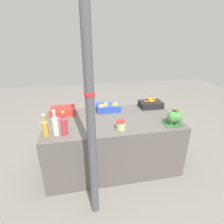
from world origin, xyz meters
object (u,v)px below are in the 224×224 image
at_px(pickle_jar, 121,125).
at_px(juice_bottle_ruby, 64,125).
at_px(apple_crate, 63,110).
at_px(support_pole, 90,107).
at_px(juice_bottle_amber, 45,127).
at_px(carrot_crate, 151,104).
at_px(sparrow_bird, 175,109).
at_px(broccoli_pile, 175,117).
at_px(orange_crate, 108,107).
at_px(juice_bottle_cloudy, 55,125).

bearing_deg(pickle_jar, juice_bottle_ruby, 178.76).
distance_m(apple_crate, pickle_jar, 0.95).
height_order(apple_crate, juice_bottle_ruby, juice_bottle_ruby).
xyz_separation_m(support_pole, juice_bottle_amber, (-0.48, 0.45, -0.38)).
relative_size(support_pole, carrot_crate, 7.08).
bearing_deg(pickle_jar, support_pole, -131.56).
xyz_separation_m(juice_bottle_ruby, sparrow_bird, (1.35, -0.00, 0.09)).
bearing_deg(broccoli_pile, apple_crate, 156.73).
bearing_deg(broccoli_pile, orange_crate, 141.19).
bearing_deg(sparrow_bird, pickle_jar, -165.22).
xyz_separation_m(juice_bottle_amber, juice_bottle_cloudy, (0.11, -0.00, 0.02)).
bearing_deg(broccoli_pile, carrot_crate, 95.99).
height_order(apple_crate, pickle_jar, apple_crate).
relative_size(orange_crate, juice_bottle_amber, 1.30).
xyz_separation_m(broccoli_pile, pickle_jar, (-0.71, -0.01, -0.04)).
bearing_deg(juice_bottle_ruby, broccoli_pile, -0.34).
bearing_deg(pickle_jar, juice_bottle_amber, 179.06).
distance_m(apple_crate, juice_bottle_cloudy, 0.61).
bearing_deg(support_pole, juice_bottle_amber, 137.34).
relative_size(apple_crate, juice_bottle_cloudy, 1.13).
distance_m(carrot_crate, juice_bottle_amber, 1.63).
relative_size(apple_crate, orange_crate, 1.00).
distance_m(support_pole, broccoli_pile, 1.24).
height_order(orange_crate, pickle_jar, orange_crate).
bearing_deg(apple_crate, juice_bottle_ruby, -84.43).
bearing_deg(broccoli_pile, pickle_jar, -179.51).
xyz_separation_m(carrot_crate, sparrow_bird, (0.05, -0.61, 0.16)).
relative_size(orange_crate, broccoli_pile, 1.48).
distance_m(orange_crate, carrot_crate, 0.69).
distance_m(carrot_crate, broccoli_pile, 0.62).
xyz_separation_m(apple_crate, broccoli_pile, (1.43, -0.61, 0.04)).
xyz_separation_m(support_pole, pickle_jar, (0.38, 0.43, -0.43)).
distance_m(support_pole, orange_crate, 1.18).
xyz_separation_m(juice_bottle_amber, sparrow_bird, (1.56, -0.00, 0.10)).
height_order(support_pole, juice_bottle_ruby, support_pole).
bearing_deg(broccoli_pile, juice_bottle_amber, 179.70).
xyz_separation_m(apple_crate, sparrow_bird, (1.41, -0.61, 0.15)).
xyz_separation_m(apple_crate, juice_bottle_cloudy, (-0.03, -0.60, 0.07)).
relative_size(juice_bottle_amber, juice_bottle_ruby, 0.94).
distance_m(juice_bottle_amber, pickle_jar, 0.87).
height_order(support_pole, sparrow_bird, support_pole).
xyz_separation_m(juice_bottle_cloudy, pickle_jar, (0.75, -0.01, -0.07)).
relative_size(broccoli_pile, juice_bottle_amber, 0.88).
bearing_deg(broccoli_pile, juice_bottle_cloudy, 179.68).
bearing_deg(support_pole, broccoli_pile, 21.86).
height_order(broccoli_pile, juice_bottle_ruby, juice_bottle_ruby).
bearing_deg(juice_bottle_ruby, pickle_jar, -1.24).
distance_m(orange_crate, broccoli_pile, 0.97).
relative_size(carrot_crate, pickle_jar, 3.01).
bearing_deg(sparrow_bird, juice_bottle_cloudy, -166.37).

